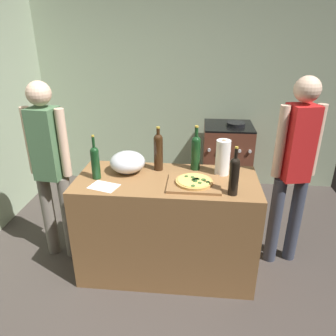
{
  "coord_description": "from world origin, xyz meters",
  "views": [
    {
      "loc": [
        0.26,
        -1.49,
        1.96
      ],
      "look_at": [
        0.03,
        0.85,
        0.93
      ],
      "focal_mm": 33.8,
      "sensor_mm": 36.0,
      "label": 1
    }
  ],
  "objects": [
    {
      "name": "wine_bottle_green",
      "position": [
        -0.53,
        0.71,
        1.03
      ],
      "size": [
        0.07,
        0.07,
        0.36
      ],
      "color": "#143819",
      "rests_on": "counter"
    },
    {
      "name": "wine_bottle_amber",
      "position": [
        0.25,
        0.97,
        1.04
      ],
      "size": [
        0.08,
        0.08,
        0.38
      ],
      "color": "#143819",
      "rests_on": "counter"
    },
    {
      "name": "stove",
      "position": [
        0.62,
        2.21,
        0.47
      ],
      "size": [
        0.57,
        0.58,
        0.96
      ],
      "color": "brown",
      "rests_on": "ground_plane"
    },
    {
      "name": "mixing_bowl",
      "position": [
        -0.31,
        0.85,
        0.97
      ],
      "size": [
        0.29,
        0.29,
        0.18
      ],
      "color": "#B2B2B7",
      "rests_on": "counter"
    },
    {
      "name": "ground_plane",
      "position": [
        0.0,
        1.28,
        -0.01
      ],
      "size": [
        4.2,
        3.16,
        0.02
      ],
      "primitive_type": "cube",
      "color": "#3F3833"
    },
    {
      "name": "person_in_red",
      "position": [
        1.06,
        0.98,
        0.95
      ],
      "size": [
        0.37,
        0.24,
        1.66
      ],
      "color": "#383D4C",
      "rests_on": "ground_plane"
    },
    {
      "name": "kitchen_wall_rear",
      "position": [
        0.0,
        2.61,
        1.3
      ],
      "size": [
        4.2,
        0.1,
        2.6
      ],
      "primitive_type": "cube",
      "color": "#99A889",
      "rests_on": "ground_plane"
    },
    {
      "name": "person_in_stripes",
      "position": [
        -0.98,
        0.86,
        0.92
      ],
      "size": [
        0.38,
        0.22,
        1.61
      ],
      "color": "slate",
      "rests_on": "ground_plane"
    },
    {
      "name": "counter",
      "position": [
        0.03,
        0.75,
        0.44
      ],
      "size": [
        1.44,
        0.64,
        0.88
      ],
      "primitive_type": "cube",
      "color": "olive",
      "rests_on": "ground_plane"
    },
    {
      "name": "recipe_sheet",
      "position": [
        -0.43,
        0.57,
        0.88
      ],
      "size": [
        0.24,
        0.2,
        0.0
      ],
      "primitive_type": "cube",
      "rotation": [
        0.0,
        0.0,
        -0.29
      ],
      "color": "white",
      "rests_on": "counter"
    },
    {
      "name": "cutting_board",
      "position": [
        0.24,
        0.66,
        0.89
      ],
      "size": [
        0.4,
        0.32,
        0.02
      ],
      "primitive_type": "cube",
      "color": "olive",
      "rests_on": "counter"
    },
    {
      "name": "wine_bottle_dark",
      "position": [
        -0.06,
        0.93,
        1.05
      ],
      "size": [
        0.08,
        0.08,
        0.37
      ],
      "color": "#331E0F",
      "rests_on": "counter"
    },
    {
      "name": "pizza",
      "position": [
        0.24,
        0.66,
        0.91
      ],
      "size": [
        0.28,
        0.28,
        0.03
      ],
      "color": "tan",
      "rests_on": "cutting_board"
    },
    {
      "name": "wine_bottle_clear",
      "position": [
        0.52,
        0.54,
        1.03
      ],
      "size": [
        0.07,
        0.07,
        0.36
      ],
      "color": "black",
      "rests_on": "counter"
    },
    {
      "name": "paper_towel_roll",
      "position": [
        0.46,
        0.89,
        1.02
      ],
      "size": [
        0.11,
        0.11,
        0.29
      ],
      "color": "white",
      "rests_on": "counter"
    }
  ]
}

